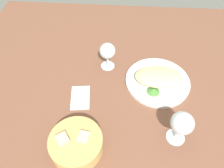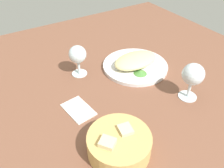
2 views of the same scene
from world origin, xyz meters
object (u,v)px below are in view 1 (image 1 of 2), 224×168
at_px(wine_glass_far, 182,124).
at_px(folded_napkin, 80,97).
at_px(bread_basket, 76,144).
at_px(wine_glass_near, 107,52).
at_px(plate, 157,81).

relative_size(wine_glass_far, folded_napkin, 1.19).
height_order(bread_basket, wine_glass_near, wine_glass_near).
xyz_separation_m(plate, bread_basket, (0.27, 0.30, 0.02)).
bearing_deg(bread_basket, plate, -132.68).
xyz_separation_m(wine_glass_near, folded_napkin, (0.09, 0.18, -0.08)).
bearing_deg(folded_napkin, wine_glass_far, 60.58).
distance_m(bread_basket, wine_glass_far, 0.33).
height_order(plate, wine_glass_far, wine_glass_far).
distance_m(plate, folded_napkin, 0.32).
distance_m(plate, bread_basket, 0.41).
bearing_deg(plate, bread_basket, 47.32).
bearing_deg(wine_glass_near, bread_basket, 80.06).
relative_size(plate, wine_glass_far, 1.97).
relative_size(bread_basket, folded_napkin, 1.52).
height_order(wine_glass_far, folded_napkin, wine_glass_far).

